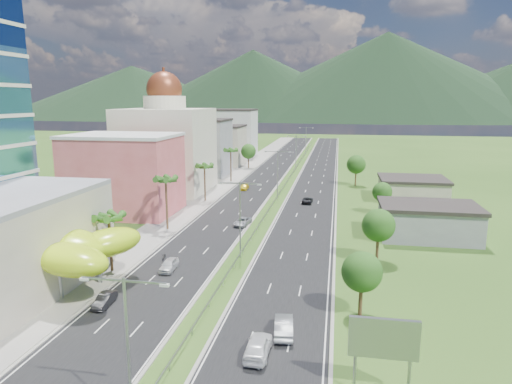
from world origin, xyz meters
The scene contains 37 objects.
ground centered at (0.00, 0.00, 0.00)m, with size 500.00×500.00×0.00m, color #2D5119.
road_left centered at (-7.50, 90.00, 0.02)m, with size 11.00×260.00×0.04m, color black.
road_right centered at (7.50, 90.00, 0.02)m, with size 11.00×260.00×0.04m, color black.
sidewalk_left centered at (-17.00, 90.00, 0.06)m, with size 7.00×260.00×0.12m, color gray.
median_guardrail centered at (0.00, 71.99, 0.62)m, with size 0.10×216.06×0.76m.
streetlight_median_a centered at (0.00, -25.00, 6.75)m, with size 6.04×0.25×11.00m.
streetlight_median_b centered at (0.00, 10.00, 6.75)m, with size 6.04×0.25×11.00m.
streetlight_median_c centered at (0.00, 50.00, 6.75)m, with size 6.04×0.25×11.00m.
streetlight_median_d centered at (0.00, 95.00, 6.75)m, with size 6.04×0.25×11.00m.
streetlight_median_e centered at (0.00, 140.00, 6.75)m, with size 6.04×0.25×11.00m.
lime_canopy centered at (-20.00, -4.00, 4.99)m, with size 18.00×15.00×7.40m.
pink_shophouse centered at (-28.00, 32.00, 7.50)m, with size 20.00×15.00×15.00m, color #CD5456.
domed_building centered at (-28.00, 55.00, 11.35)m, with size 20.00×20.00×28.70m.
midrise_grey centered at (-27.00, 80.00, 8.00)m, with size 16.00×15.00×16.00m, color gray.
midrise_beige centered at (-27.00, 102.00, 6.50)m, with size 16.00×15.00×13.00m, color #ACA18D.
midrise_white centered at (-27.00, 125.00, 9.00)m, with size 16.00×15.00×18.00m, color silver.
billboard centered at (17.00, -18.00, 4.42)m, with size 5.20×0.35×6.20m.
shed_near centered at (28.00, 25.00, 2.50)m, with size 15.00×10.00×5.00m, color gray.
shed_far centered at (30.00, 55.00, 2.20)m, with size 14.00×12.00×4.40m, color #ACA18D.
palm_tree_b centered at (-15.50, 2.00, 7.06)m, with size 3.60×3.60×8.10m.
palm_tree_c centered at (-15.50, 22.00, 8.50)m, with size 3.60×3.60×9.60m.
palm_tree_d centered at (-15.50, 45.00, 7.54)m, with size 3.60×3.60×8.60m.
palm_tree_e centered at (-15.50, 70.00, 8.31)m, with size 3.60×3.60×9.40m.
leafy_tree_lfar centered at (-15.50, 95.00, 5.58)m, with size 4.90×4.90×8.05m.
leafy_tree_ra centered at (16.00, -5.00, 4.78)m, with size 4.20×4.20×6.90m.
leafy_tree_rb centered at (19.00, 12.00, 5.18)m, with size 4.55×4.55×7.47m.
leafy_tree_rc centered at (22.00, 40.00, 4.37)m, with size 3.85×3.85×6.33m.
leafy_tree_rd centered at (18.00, 70.00, 5.58)m, with size 4.90×4.90×8.05m.
mountain_ridge centered at (60.00, 450.00, 0.00)m, with size 860.00×140.00×90.00m, color black, non-canonical shape.
car_white_near_left centered at (-8.24, 3.59, 0.78)m, with size 1.74×4.32×1.47m, color silver.
car_dark_left centered at (-11.35, -7.65, 0.70)m, with size 1.39×3.98×1.31m, color black.
car_silver_mid_left centered at (-3.20, 26.74, 0.71)m, with size 2.23×4.84×1.34m, color #9D9FA4.
car_yellow_far_left centered at (-9.60, 59.31, 0.72)m, with size 1.90×4.67×1.36m, color gold.
car_white_near_right centered at (6.86, -14.45, 0.91)m, with size 2.05×5.08×1.73m, color white.
car_silver_right centered at (8.63, -10.36, 0.86)m, with size 1.74×4.99×1.64m, color #9DA0A4.
car_dark_far_right centered at (6.99, 46.78, 0.68)m, with size 2.12×4.61×1.28m, color black.
motorcycle centered at (-10.38, 7.25, 0.66)m, with size 0.59×1.95×1.25m, color black.
Camera 1 is at (13.11, -50.36, 22.09)m, focal length 32.00 mm.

